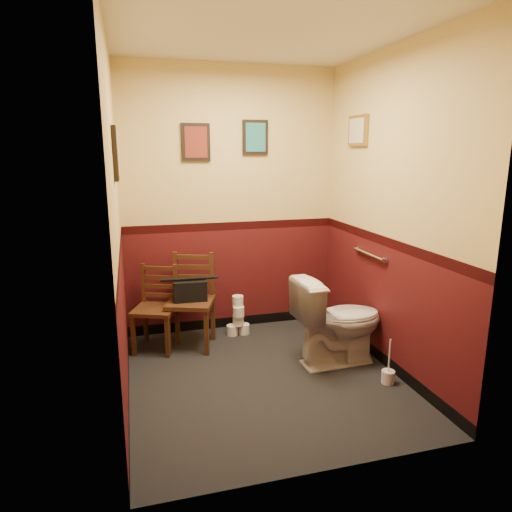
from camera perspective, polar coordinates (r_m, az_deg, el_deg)
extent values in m
cube|color=black|center=(3.98, 0.99, -14.96)|extent=(2.20, 2.40, 0.00)
cube|color=silver|center=(3.61, 1.18, 26.30)|extent=(2.20, 2.40, 0.00)
cube|color=#471013|center=(4.71, -3.11, 6.68)|extent=(2.20, 0.00, 2.70)
cube|color=#471013|center=(2.45, 9.10, 0.60)|extent=(2.20, 0.00, 2.70)
cube|color=#471013|center=(3.41, -16.95, 3.70)|extent=(0.00, 2.40, 2.70)
cube|color=#471013|center=(4.01, 16.39, 5.05)|extent=(0.00, 2.40, 2.70)
cylinder|color=silver|center=(4.27, 13.90, 0.21)|extent=(0.03, 0.50, 0.03)
cylinder|color=silver|center=(4.07, 15.85, -0.53)|extent=(0.02, 0.06, 0.06)
cylinder|color=silver|center=(4.49, 12.58, 0.91)|extent=(0.02, 0.06, 0.06)
cube|color=black|center=(4.60, -7.54, 13.92)|extent=(0.28, 0.03, 0.36)
cube|color=maroon|center=(4.58, -7.51, 13.93)|extent=(0.22, 0.01, 0.30)
cube|color=black|center=(4.73, -0.10, 14.61)|extent=(0.26, 0.03, 0.34)
cube|color=#26777C|center=(4.71, -0.04, 14.62)|extent=(0.20, 0.01, 0.28)
cube|color=black|center=(3.47, -17.18, 12.14)|extent=(0.03, 0.30, 0.38)
cube|color=beige|center=(3.47, -16.89, 12.16)|extent=(0.01, 0.24, 0.31)
cube|color=olive|center=(4.49, 12.64, 15.03)|extent=(0.03, 0.34, 0.28)
cube|color=beige|center=(4.48, 12.44, 15.04)|extent=(0.01, 0.28, 0.22)
imported|color=white|center=(4.15, 10.25, -8.00)|extent=(0.83, 0.49, 0.79)
cylinder|color=silver|center=(4.03, 16.17, -14.31)|extent=(0.11, 0.11, 0.11)
cylinder|color=silver|center=(3.95, 16.34, -11.99)|extent=(0.01, 0.01, 0.31)
cube|color=#4E2C17|center=(4.45, -12.52, -6.54)|extent=(0.49, 0.49, 0.04)
cube|color=#4E2C17|center=(4.43, -15.07, -9.55)|extent=(0.05, 0.05, 0.40)
cube|color=#4E2C17|center=(4.71, -13.63, -8.09)|extent=(0.05, 0.05, 0.40)
cube|color=#4E2C17|center=(4.33, -11.03, -9.90)|extent=(0.05, 0.05, 0.40)
cube|color=#4E2C17|center=(4.61, -9.82, -8.37)|extent=(0.05, 0.05, 0.40)
cube|color=#4E2C17|center=(4.59, -13.88, -3.36)|extent=(0.05, 0.04, 0.40)
cube|color=#4E2C17|center=(4.49, -10.01, -3.54)|extent=(0.05, 0.04, 0.40)
cube|color=#4E2C17|center=(4.57, -11.90, -4.80)|extent=(0.29, 0.14, 0.04)
cube|color=#4E2C17|center=(4.54, -11.95, -3.72)|extent=(0.29, 0.14, 0.04)
cube|color=#4E2C17|center=(4.52, -12.01, -2.63)|extent=(0.29, 0.14, 0.04)
cube|color=#4E2C17|center=(4.49, -12.06, -1.53)|extent=(0.29, 0.14, 0.04)
cube|color=#4E2C17|center=(4.43, -8.19, -5.75)|extent=(0.54, 0.54, 0.04)
cube|color=#4E2C17|center=(4.39, -10.94, -9.21)|extent=(0.05, 0.05, 0.45)
cube|color=#4E2C17|center=(4.72, -9.80, -7.57)|extent=(0.05, 0.05, 0.45)
cube|color=#4E2C17|center=(4.31, -6.22, -9.45)|extent=(0.05, 0.05, 0.45)
cube|color=#4E2C17|center=(4.64, -5.42, -7.76)|extent=(0.05, 0.05, 0.45)
cube|color=#4E2C17|center=(4.58, -10.00, -2.24)|extent=(0.05, 0.05, 0.45)
cube|color=#4E2C17|center=(4.51, -5.53, -2.35)|extent=(0.05, 0.05, 0.45)
cube|color=#4E2C17|center=(4.58, -7.74, -3.81)|extent=(0.33, 0.14, 0.05)
cube|color=#4E2C17|center=(4.55, -7.78, -2.60)|extent=(0.33, 0.14, 0.05)
cube|color=#4E2C17|center=(4.52, -7.81, -1.37)|extent=(0.33, 0.14, 0.05)
cube|color=#4E2C17|center=(4.50, -7.85, -0.13)|extent=(0.33, 0.14, 0.05)
cube|color=black|center=(4.40, -8.24, -4.30)|extent=(0.32, 0.17, 0.19)
cylinder|color=black|center=(4.36, -8.29, -2.83)|extent=(0.27, 0.04, 0.03)
cylinder|color=silver|center=(4.80, -2.99, -9.23)|extent=(0.12, 0.12, 0.10)
cylinder|color=silver|center=(4.83, -1.52, -9.09)|extent=(0.12, 0.12, 0.10)
cylinder|color=silver|center=(4.77, -2.24, -8.04)|extent=(0.12, 0.12, 0.10)
cylinder|color=silver|center=(4.71, -2.19, -6.94)|extent=(0.12, 0.12, 0.10)
cylinder|color=silver|center=(4.70, -2.29, -5.62)|extent=(0.12, 0.12, 0.10)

